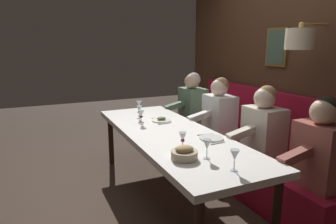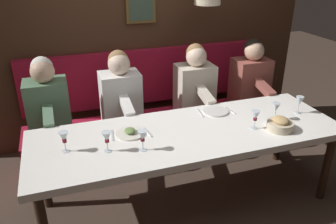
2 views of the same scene
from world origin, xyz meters
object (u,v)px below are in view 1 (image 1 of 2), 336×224
wine_glass_2 (139,110)px  wine_glass_5 (207,145)px  diner_nearest (321,146)px  dining_table (170,138)px  diner_far (192,101)px  diner_middle (219,110)px  diner_near (263,126)px  wine_glass_3 (141,114)px  wine_glass_1 (235,156)px  bread_bowl (184,153)px  wine_glass_0 (139,105)px  wine_glass_4 (183,137)px

wine_glass_2 → wine_glass_5: same height
diner_nearest → wine_glass_5: size_ratio=4.82×
dining_table → diner_far: bearing=51.5°
diner_middle → wine_glass_5: size_ratio=4.82×
diner_near → diner_middle: (0.00, 0.82, 0.00)m
diner_near → wine_glass_3: size_ratio=4.82×
wine_glass_1 → wine_glass_5: 0.30m
diner_nearest → wine_glass_1: size_ratio=4.82×
bread_bowl → wine_glass_0: bearing=82.7°
dining_table → bread_bowl: 0.78m
wine_glass_0 → wine_glass_2: 0.32m
diner_far → wine_glass_4: (-1.02, -1.65, 0.04)m
diner_nearest → diner_far: bearing=90.0°
wine_glass_5 → bread_bowl: bearing=158.6°
diner_far → wine_glass_1: 2.37m
wine_glass_4 → wine_glass_5: bearing=-71.4°
wine_glass_1 → wine_glass_3: (-0.18, 1.54, -0.00)m
diner_near → wine_glass_1: 1.10m
diner_middle → bread_bowl: bearing=-134.1°
dining_table → bread_bowl: bread_bowl is taller
wine_glass_4 → wine_glass_5: size_ratio=1.00×
wine_glass_2 → wine_glass_4: (-0.03, -1.24, 0.00)m
diner_nearest → wine_glass_2: 2.07m
wine_glass_0 → bread_bowl: wine_glass_0 is taller
diner_near → diner_middle: 0.82m
wine_glass_3 → bread_bowl: size_ratio=0.75×
wine_glass_1 → wine_glass_3: bearing=96.5°
wine_glass_1 → wine_glass_4: size_ratio=1.00×
wine_glass_3 → wine_glass_5: bearing=-84.5°
wine_glass_1 → wine_glass_5: (-0.05, 0.29, 0.00)m
diner_middle → wine_glass_2: diner_middle is taller
diner_middle → wine_glass_2: (-0.98, 0.30, 0.04)m
dining_table → wine_glass_0: size_ratio=16.03×
dining_table → diner_near: diner_near is taller
wine_glass_3 → bread_bowl: wine_glass_3 is taller
wine_glass_4 → diner_near: bearing=6.7°
diner_nearest → wine_glass_3: diner_nearest is taller
diner_near → dining_table: bearing=154.2°
dining_table → diner_nearest: 1.43m
dining_table → diner_nearest: size_ratio=3.32×
wine_glass_3 → bread_bowl: bearing=-92.5°
dining_table → diner_middle: size_ratio=3.32×
dining_table → diner_middle: bearing=24.2°
dining_table → diner_far: (0.88, 1.11, 0.14)m
dining_table → bread_bowl: bearing=-106.5°
bread_bowl → wine_glass_1: bearing=-57.7°
diner_far → wine_glass_5: size_ratio=4.82×
wine_glass_1 → wine_glass_2: size_ratio=1.00×
dining_table → diner_far: size_ratio=3.32×
wine_glass_0 → bread_bowl: bearing=-97.3°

